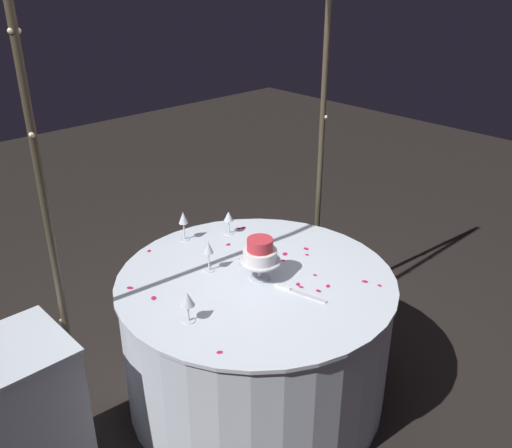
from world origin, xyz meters
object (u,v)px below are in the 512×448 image
Objects in this scene: wine_glass_2 at (229,217)px; side_table at (26,418)px; main_table at (256,337)px; wine_glass_3 at (208,249)px; tiered_cake at (260,253)px; wine_glass_0 at (183,219)px; wine_glass_1 at (188,300)px; decorative_arch at (209,130)px; cake_knife at (297,292)px.

side_table is at bearing -170.65° from wine_glass_2.
wine_glass_3 is (-0.13, 0.23, 0.52)m from main_table.
main_table is at bearing -115.78° from wine_glass_2.
wine_glass_0 is at bearing 91.96° from tiered_cake.
tiered_cake is 0.51m from wine_glass_1.
side_table is 1.35m from tiered_cake.
side_table is at bearing -175.53° from decorative_arch.
wine_glass_1 is (-0.51, -0.05, -0.03)m from tiered_cake.
decorative_arch is 0.69m from wine_glass_2.
wine_glass_0 is at bearing 90.85° from main_table.
wine_glass_3 is (-0.13, -0.12, -0.60)m from decorative_arch.
tiered_cake reaches higher than wine_glass_0.
wine_glass_0 is at bearing 54.68° from wine_glass_1.
cake_knife is (0.05, -0.61, -0.73)m from decorative_arch.
main_table is 10.17× the size of wine_glass_2.
cake_knife is at bearing -78.33° from main_table.
wine_glass_3 reaches higher than cake_knife.
tiered_cake is (0.01, -0.02, 0.54)m from main_table.
wine_glass_0 reaches higher than main_table.
decorative_arch is 1.17m from main_table.
wine_glass_3 is at bearing 119.59° from main_table.
wine_glass_3 is at bearing 39.50° from wine_glass_1.
decorative_arch is 1.59× the size of main_table.
wine_glass_2 is (0.24, 0.50, 0.49)m from main_table.
wine_glass_2 is (0.25, -0.12, -0.03)m from wine_glass_0.
decorative_arch is 2.93× the size of side_table.
wine_glass_0 is at bearing 16.68° from side_table.
main_table is 5.09× the size of cake_knife.
wine_glass_1 is (-0.50, -0.43, -0.62)m from decorative_arch.
wine_glass_2 is 0.81× the size of wine_glass_3.
side_table is 0.92m from wine_glass_1.
wine_glass_3 is 0.62× the size of cake_knife.
tiered_cake is at bearing -113.90° from wine_glass_2.
main_table is at bearing -60.41° from wine_glass_3.
tiered_cake reaches higher than main_table.
decorative_arch is 1.63m from side_table.
cake_knife is (0.04, -0.23, -0.14)m from tiered_cake.
tiered_cake is 1.48× the size of wine_glass_1.
decorative_arch is 0.63m from wine_glass_3.
wine_glass_1 is (-0.50, -0.07, 0.50)m from main_table.
wine_glass_3 reaches higher than side_table.
wine_glass_2 is at bearing -25.43° from wine_glass_0.
wine_glass_1 is at bearing -172.05° from main_table.
main_table is at bearing 101.67° from cake_knife.
wine_glass_0 reaches higher than wine_glass_2.
decorative_arch reaches higher than side_table.
wine_glass_3 is (-0.12, -0.39, -0.00)m from wine_glass_0.
decorative_arch is at bearing 43.59° from wine_glass_3.
main_table is at bearing 127.36° from tiered_cake.
wine_glass_1 reaches higher than side_table.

